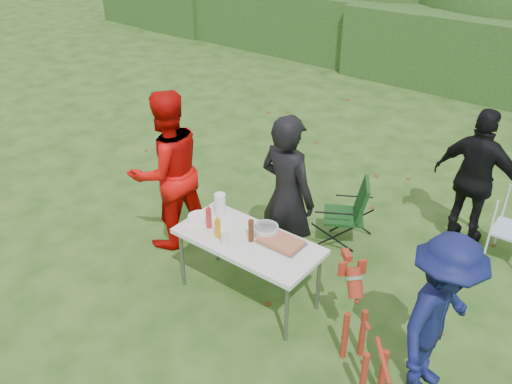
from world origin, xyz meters
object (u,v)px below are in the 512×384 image
Objects in this scene: paper_towel_roll at (220,205)px; person_cook at (287,197)px; folding_table at (248,244)px; person_red_jacket at (167,171)px; mustard_bottle at (218,228)px; person_black_puffy at (476,179)px; child at (439,319)px; ketchup_bottle at (209,218)px; dog at (365,338)px; beer_bottle at (251,231)px; camping_chair at (344,212)px.

person_cook is at bearing 41.16° from paper_towel_roll.
folding_table is 0.69m from person_cook.
mustard_bottle is (1.11, -0.40, -0.12)m from person_red_jacket.
person_red_jacket reaches higher than person_black_puffy.
person_red_jacket is 1.22× the size of child.
person_black_puffy is at bearing 48.89° from paper_towel_roll.
mustard_bottle is at bearing -21.68° from ketchup_bottle.
paper_towel_roll reaches higher than folding_table.
person_red_jacket is at bearing 32.41° from dog.
beer_bottle is (0.49, 0.08, 0.01)m from ketchup_bottle.
paper_towel_roll is at bearing 89.37° from child.
person_cook is 7.82× the size of beer_bottle.
paper_towel_roll reaches higher than dog.
beer_bottle reaches higher than dog.
person_red_jacket is 9.62× the size of mustard_bottle.
camping_chair is at bearing -101.30° from person_cook.
mustard_bottle is (-0.29, -0.79, -0.10)m from person_cook.
child is 0.65m from dog.
folding_table is at bearing 62.13° from person_black_puffy.
child is at bearing 105.17° from person_black_puffy.
camping_chair is 1.56m from beer_bottle.
folding_table is at bearing 96.03° from person_red_jacket.
person_cook is at bearing 43.01° from camping_chair.
mustard_bottle is 0.34m from beer_bottle.
mustard_bottle is at bearing 59.33° from person_black_puffy.
beer_bottle reaches higher than ketchup_bottle.
dog is at bearing 94.52° from camping_chair.
person_cook reaches higher than child.
beer_bottle is at bearing -2.75° from folding_table.
camping_chair is 1.59m from paper_towel_roll.
child is (1.96, 0.03, 0.10)m from folding_table.
mustard_bottle is at bearing 75.16° from person_cook.
child is 7.87× the size of mustard_bottle.
beer_bottle is at bearing 96.24° from person_red_jacket.
child reaches higher than mustard_bottle.
person_black_puffy is 1.78× the size of dog.
beer_bottle is (1.42, -0.25, -0.10)m from person_red_jacket.
mustard_bottle is at bearing -52.73° from paper_towel_roll.
ketchup_bottle is 0.92× the size of beer_bottle.
mustard_bottle is 0.40m from paper_towel_roll.
child is (1.93, -0.61, -0.15)m from person_cook.
beer_bottle is (-0.24, -1.48, 0.43)m from camping_chair.
ketchup_bottle is (-2.41, -0.10, 0.06)m from child.
person_cook reaches higher than paper_towel_roll.
folding_table is at bearing 49.11° from camping_chair.
dog reaches higher than camping_chair.
person_red_jacket reaches higher than beer_bottle.
camping_chair is 3.87× the size of ketchup_bottle.
person_red_jacket is 2.92m from dog.
mustard_bottle is at bearing -150.46° from folding_table.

